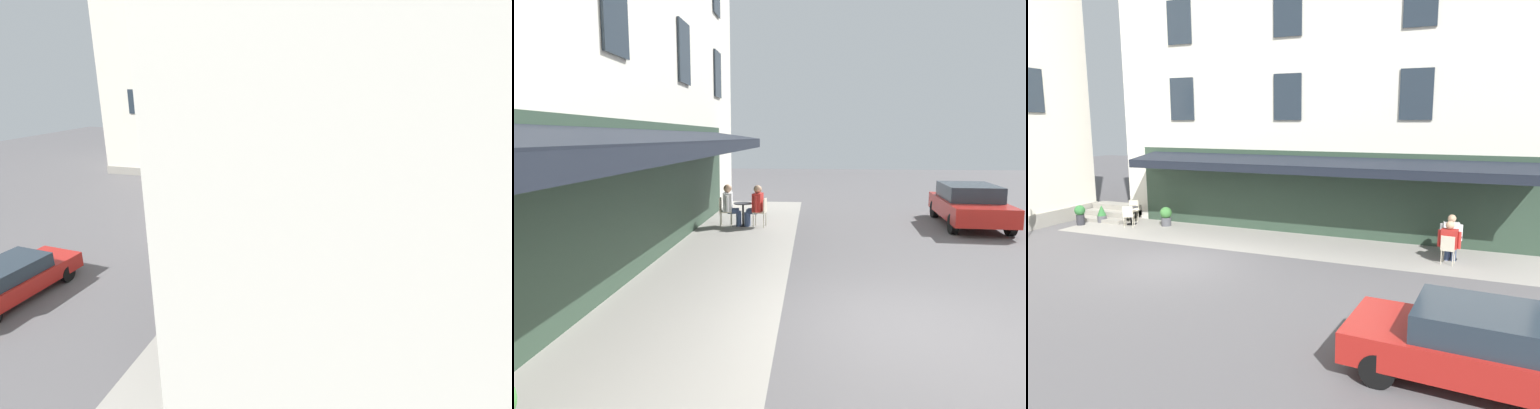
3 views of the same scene
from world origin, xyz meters
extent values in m
plane|color=#565456|center=(0.00, 0.00, 0.00)|extent=(70.00, 70.00, 0.00)
cube|color=gray|center=(-3.25, -3.40, 0.00)|extent=(20.50, 3.20, 0.01)
cube|color=#2D4233|center=(-3.00, -4.97, 1.60)|extent=(16.00, 0.06, 3.20)
cube|color=black|center=(-3.00, -4.15, 2.85)|extent=(15.00, 1.70, 0.36)
cube|color=black|center=(-3.00, -3.32, 2.62)|extent=(15.00, 0.04, 0.28)
cube|color=#232D38|center=(-11.00, -4.96, 5.20)|extent=(1.10, 0.06, 1.70)
cube|color=#232D38|center=(-6.33, -4.96, 5.20)|extent=(1.10, 0.06, 1.70)
cube|color=#232D38|center=(-1.67, -4.96, 5.20)|extent=(1.10, 0.06, 1.70)
cylinder|color=black|center=(-7.78, -3.55, 0.01)|extent=(0.40, 0.40, 0.03)
cylinder|color=black|center=(-7.78, -3.55, 0.36)|extent=(0.06, 0.06, 0.72)
cylinder|color=#2D2D33|center=(-7.78, -3.55, 0.73)|extent=(0.60, 0.60, 0.03)
cylinder|color=beige|center=(-7.91, -3.15, 0.23)|extent=(0.03, 0.03, 0.45)
cylinder|color=beige|center=(-7.57, -3.19, 0.23)|extent=(0.03, 0.03, 0.45)
cylinder|color=beige|center=(-7.87, -2.81, 0.23)|extent=(0.03, 0.03, 0.45)
cylinder|color=beige|center=(-7.53, -2.85, 0.23)|extent=(0.03, 0.03, 0.45)
cube|color=beige|center=(-7.72, -3.00, 0.47)|extent=(0.44, 0.44, 0.04)
cube|color=beige|center=(-7.70, -2.82, 0.70)|extent=(0.40, 0.09, 0.42)
cylinder|color=beige|center=(-7.58, -3.91, 0.23)|extent=(0.03, 0.03, 0.45)
cylinder|color=beige|center=(-7.92, -3.94, 0.23)|extent=(0.03, 0.03, 0.45)
cylinder|color=beige|center=(-7.55, -4.25, 0.23)|extent=(0.03, 0.03, 0.45)
cylinder|color=beige|center=(-7.89, -4.28, 0.23)|extent=(0.03, 0.03, 0.45)
cube|color=beige|center=(-7.73, -4.09, 0.47)|extent=(0.44, 0.44, 0.04)
cube|color=beige|center=(-7.72, -4.27, 0.70)|extent=(0.40, 0.08, 0.42)
cylinder|color=navy|center=(-7.68, -3.68, 0.23)|extent=(0.16, 0.16, 0.47)
cylinder|color=navy|center=(-7.66, -3.85, 0.49)|extent=(0.20, 0.37, 0.17)
cylinder|color=navy|center=(-7.87, -3.69, 0.23)|extent=(0.16, 0.16, 0.47)
cylinder|color=navy|center=(-7.85, -3.87, 0.49)|extent=(0.20, 0.37, 0.17)
cube|color=silver|center=(-7.74, -4.03, 0.79)|extent=(0.52, 0.33, 0.60)
sphere|color=tan|center=(-7.74, -4.03, 1.22)|extent=(0.26, 0.26, 0.26)
cylinder|color=silver|center=(-7.44, -4.01, 0.77)|extent=(0.11, 0.11, 0.53)
cylinder|color=silver|center=(-8.04, -4.06, 0.77)|extent=(0.11, 0.11, 0.53)
cylinder|color=navy|center=(-7.86, -3.39, 0.23)|extent=(0.16, 0.16, 0.47)
cylinder|color=navy|center=(-7.84, -3.22, 0.49)|extent=(0.20, 0.36, 0.16)
cylinder|color=navy|center=(-7.67, -3.41, 0.23)|extent=(0.16, 0.16, 0.47)
cylinder|color=navy|center=(-7.65, -3.24, 0.49)|extent=(0.20, 0.36, 0.16)
cube|color=red|center=(-7.73, -3.06, 0.78)|extent=(0.51, 0.33, 0.59)
sphere|color=tan|center=(-7.73, -3.06, 1.21)|extent=(0.26, 0.26, 0.26)
cylinder|color=red|center=(-8.02, -3.03, 0.77)|extent=(0.10, 0.10, 0.52)
cylinder|color=red|center=(-7.43, -3.09, 0.77)|extent=(0.10, 0.10, 0.52)
cube|color=#A81E19|center=(-8.48, 3.74, 0.57)|extent=(4.41, 2.07, 0.55)
cube|color=#232D38|center=(-8.68, 3.76, 1.09)|extent=(2.51, 1.75, 0.48)
cylinder|color=black|center=(-7.08, 2.85, 0.30)|extent=(0.60, 0.20, 0.60)
cylinder|color=black|center=(-6.98, 4.45, 0.30)|extent=(0.60, 0.20, 0.60)
cylinder|color=black|center=(-9.98, 3.04, 0.30)|extent=(0.60, 0.20, 0.60)
cylinder|color=black|center=(-9.87, 4.63, 0.30)|extent=(0.60, 0.20, 0.60)
camera|label=1|loc=(-17.08, -6.98, 6.91)|focal=26.63mm
camera|label=2|loc=(7.00, -1.32, 2.86)|focal=32.87mm
camera|label=3|loc=(-8.17, 11.46, 4.31)|focal=32.38mm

